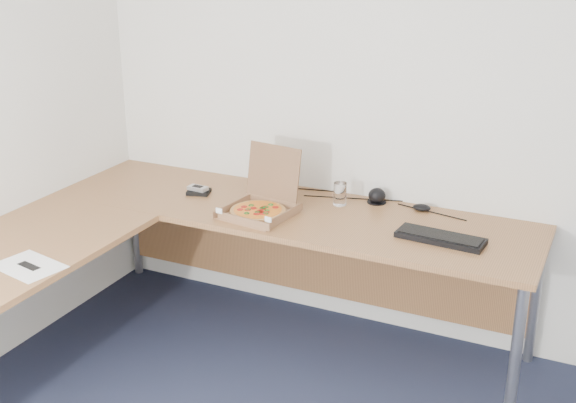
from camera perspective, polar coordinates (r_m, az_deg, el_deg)
The scene contains 11 objects.
room_shell at distance 2.16m, azimuth -3.68°, elevation -1.82°, with size 3.50×3.50×2.50m, color white, non-canonical shape.
desk at distance 3.53m, azimuth -7.63°, elevation -2.48°, with size 2.50×2.20×0.73m.
pizza_box at distance 3.64m, azimuth -2.22°, elevation -0.46°, with size 0.30×0.36×0.31m.
drinking_glass at distance 3.77m, azimuth 4.05°, elevation 0.60°, with size 0.07×0.07×0.12m, color white.
keyboard at distance 3.42m, azimuth 11.71°, elevation -2.77°, with size 0.40×0.14×0.02m, color black.
mouse at distance 3.76m, azimuth 10.30°, elevation -0.46°, with size 0.09×0.06×0.03m, color black.
wallet at distance 3.97m, azimuth -6.91°, elevation 0.75°, with size 0.12×0.10×0.02m, color black.
phone at distance 3.96m, azimuth -6.99°, elevation 1.03°, with size 0.10×0.06×0.02m, color #B2B5BA.
paper_sheet at distance 3.29m, azimuth -19.40°, elevation -4.73°, with size 0.29×0.20×0.00m, color white.
dome_speaker at distance 3.82m, azimuth 6.89°, elevation 0.51°, with size 0.10×0.10×0.08m, color black.
cable_bundle at distance 3.88m, azimuth 5.03°, elevation 0.25°, with size 0.57×0.04×0.01m, color black, non-canonical shape.
Camera 1 is at (0.97, -1.74, 2.07)m, focal length 45.98 mm.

